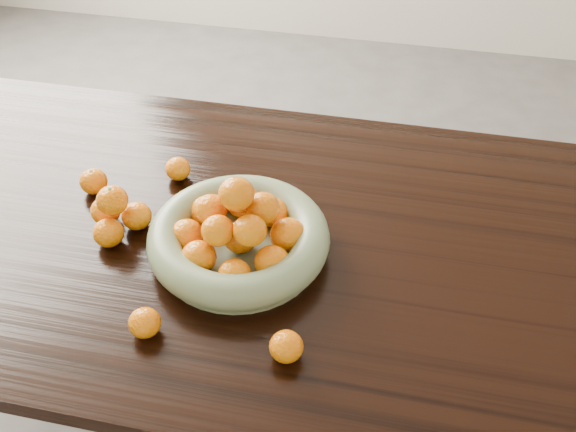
% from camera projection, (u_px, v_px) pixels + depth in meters
% --- Properties ---
extents(ground, '(5.00, 5.00, 0.00)m').
position_uv_depth(ground, '(283.00, 420.00, 1.90)').
color(ground, '#5D5A57').
rests_on(ground, ground).
extents(dining_table, '(2.00, 1.00, 0.75)m').
position_uv_depth(dining_table, '(282.00, 265.00, 1.46)').
color(dining_table, black).
rests_on(dining_table, ground).
extents(fruit_bowl, '(0.38, 0.38, 0.19)m').
position_uv_depth(fruit_bowl, '(239.00, 236.00, 1.33)').
color(fruit_bowl, '#6E7B5A').
rests_on(fruit_bowl, dining_table).
extents(orange_pyramid, '(0.14, 0.13, 0.12)m').
position_uv_depth(orange_pyramid, '(116.00, 215.00, 1.38)').
color(orange_pyramid, orange).
rests_on(orange_pyramid, dining_table).
extents(loose_orange_0, '(0.06, 0.06, 0.06)m').
position_uv_depth(loose_orange_0, '(93.00, 181.00, 1.50)').
color(loose_orange_0, orange).
rests_on(loose_orange_0, dining_table).
extents(loose_orange_1, '(0.06, 0.06, 0.06)m').
position_uv_depth(loose_orange_1, '(145.00, 323.00, 1.18)').
color(loose_orange_1, orange).
rests_on(loose_orange_1, dining_table).
extents(loose_orange_2, '(0.06, 0.06, 0.06)m').
position_uv_depth(loose_orange_2, '(286.00, 347.00, 1.14)').
color(loose_orange_2, orange).
rests_on(loose_orange_2, dining_table).
extents(loose_orange_3, '(0.06, 0.06, 0.06)m').
position_uv_depth(loose_orange_3, '(178.00, 169.00, 1.54)').
color(loose_orange_3, orange).
rests_on(loose_orange_3, dining_table).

